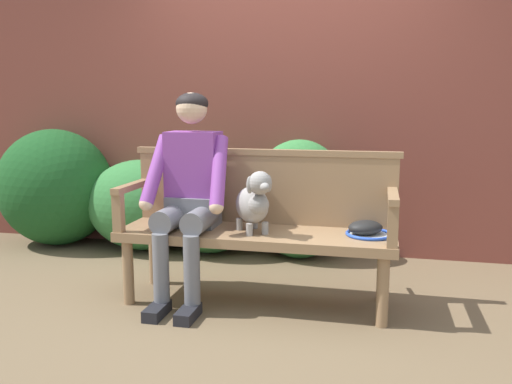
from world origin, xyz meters
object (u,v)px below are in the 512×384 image
at_px(garden_bench, 256,240).
at_px(dog_on_bench, 254,202).
at_px(person_seated, 190,187).
at_px(tennis_racket, 369,233).
at_px(baseball_glove, 365,228).

xyz_separation_m(garden_bench, dog_on_bench, (0.00, -0.06, 0.26)).
bearing_deg(dog_on_bench, garden_bench, 92.45).
distance_m(person_seated, tennis_racket, 1.17).
height_order(dog_on_bench, baseball_glove, dog_on_bench).
bearing_deg(dog_on_bench, person_seated, 173.89).
xyz_separation_m(tennis_racket, baseball_glove, (-0.02, -0.01, 0.04)).
bearing_deg(garden_bench, tennis_racket, 5.08).
bearing_deg(garden_bench, dog_on_bench, -87.55).
relative_size(garden_bench, dog_on_bench, 4.37).
distance_m(person_seated, dog_on_bench, 0.45).
xyz_separation_m(garden_bench, person_seated, (-0.44, -0.02, 0.33)).
height_order(garden_bench, tennis_racket, tennis_racket).
distance_m(person_seated, baseball_glove, 1.14).
bearing_deg(garden_bench, person_seated, -177.69).
relative_size(dog_on_bench, tennis_racket, 0.69).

